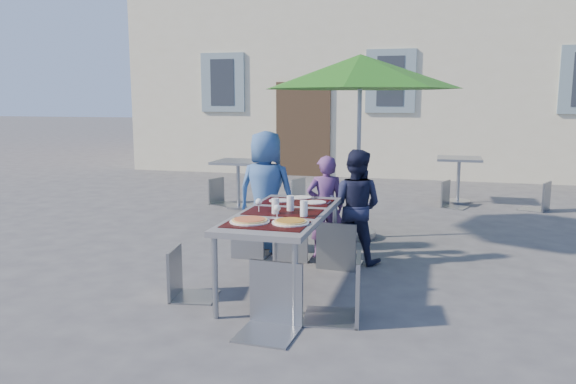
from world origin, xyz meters
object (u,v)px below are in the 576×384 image
(bg_chair_r_1, at_px, (541,178))
(bg_chair_r_0, at_px, (294,175))
(child_1, at_px, (325,207))
(chair_0, at_px, (250,213))
(bg_chair_l_1, at_px, (451,179))
(chair_2, at_px, (339,216))
(chair_3, at_px, (184,243))
(patio_umbrella, at_px, (360,73))
(cafe_table_1, at_px, (459,171))
(dining_table, at_px, (283,218))
(pizza_near_right, at_px, (291,222))
(pizza_near_left, at_px, (250,220))
(child_0, at_px, (266,192))
(chair_5, at_px, (271,257))
(chair_4, at_px, (346,249))
(chair_1, at_px, (293,217))
(bg_chair_l_0, at_px, (220,176))
(cafe_table_0, at_px, (238,174))
(child_2, at_px, (355,206))

(bg_chair_r_1, bearing_deg, bg_chair_r_0, -171.01)
(child_1, distance_m, chair_0, 0.87)
(bg_chair_r_0, height_order, bg_chair_l_1, bg_chair_r_0)
(chair_2, distance_m, chair_3, 1.75)
(patio_umbrella, bearing_deg, cafe_table_1, 65.86)
(dining_table, xyz_separation_m, pizza_near_right, (0.20, -0.47, 0.07))
(pizza_near_left, relative_size, chair_2, 0.36)
(child_0, relative_size, chair_5, 1.44)
(chair_4, bearing_deg, chair_2, 102.24)
(child_1, height_order, chair_3, child_1)
(dining_table, relative_size, child_0, 1.28)
(pizza_near_left, height_order, chair_1, chair_1)
(cafe_table_1, bearing_deg, bg_chair_l_0, -163.29)
(dining_table, height_order, pizza_near_right, pizza_near_right)
(dining_table, distance_m, chair_5, 0.99)
(bg_chair_r_1, bearing_deg, bg_chair_l_0, -171.34)
(child_1, xyz_separation_m, chair_4, (0.53, -1.80, 0.01))
(chair_0, distance_m, cafe_table_1, 4.87)
(child_0, distance_m, patio_umbrella, 1.94)
(chair_5, bearing_deg, bg_chair_l_1, 75.78)
(chair_1, distance_m, patio_umbrella, 2.10)
(chair_4, xyz_separation_m, bg_chair_r_1, (2.32, 5.39, -0.07))
(pizza_near_right, xyz_separation_m, bg_chair_l_0, (-2.45, 4.44, -0.28))
(patio_umbrella, bearing_deg, dining_table, -100.41)
(bg_chair_l_0, relative_size, bg_chair_r_0, 0.94)
(chair_4, height_order, bg_chair_r_1, chair_4)
(pizza_near_right, bearing_deg, bg_chair_r_0, 104.26)
(pizza_near_left, distance_m, chair_1, 1.50)
(dining_table, relative_size, chair_5, 1.84)
(dining_table, height_order, chair_1, chair_1)
(dining_table, xyz_separation_m, chair_0, (-0.66, 0.95, -0.18))
(pizza_near_right, xyz_separation_m, bg_chair_r_1, (2.82, 5.25, -0.24))
(cafe_table_0, height_order, bg_chair_l_0, bg_chair_l_0)
(child_0, distance_m, cafe_table_0, 2.78)
(child_2, xyz_separation_m, chair_4, (0.17, -1.69, -0.03))
(dining_table, distance_m, cafe_table_0, 4.14)
(child_2, distance_m, bg_chair_l_0, 4.01)
(bg_chair_r_0, relative_size, bg_chair_l_1, 1.08)
(pizza_near_left, distance_m, pizza_near_right, 0.36)
(dining_table, bearing_deg, child_2, 64.13)
(pizza_near_right, distance_m, chair_1, 1.50)
(cafe_table_1, xyz_separation_m, bg_chair_r_1, (1.28, -0.40, -0.03))
(patio_umbrella, bearing_deg, chair_3, -114.44)
(chair_3, xyz_separation_m, bg_chair_r_0, (-0.17, 4.62, 0.02))
(pizza_near_right, height_order, cafe_table_1, cafe_table_1)
(chair_3, relative_size, bg_chair_r_0, 0.97)
(pizza_near_right, height_order, bg_chair_l_1, bg_chair_l_1)
(chair_4, xyz_separation_m, chair_5, (-0.52, -0.36, -0.01))
(bg_chair_r_1, bearing_deg, pizza_near_left, -121.00)
(bg_chair_r_0, bearing_deg, chair_5, -77.29)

